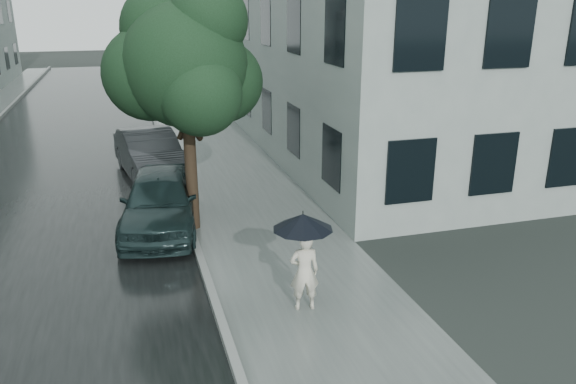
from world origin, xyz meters
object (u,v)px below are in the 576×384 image
object	(u,v)px
pedestrian	(304,272)
lamp_post	(177,75)
car_near	(161,200)
street_tree	(184,63)
car_far	(150,154)

from	to	relation	value
pedestrian	lamp_post	size ratio (longest dim) A/B	0.29
lamp_post	car_near	size ratio (longest dim) A/B	1.16
car_near	pedestrian	bearing A→B (deg)	-55.68
pedestrian	lamp_post	world-z (taller)	lamp_post
street_tree	lamp_post	size ratio (longest dim) A/B	1.15
pedestrian	street_tree	world-z (taller)	street_tree
pedestrian	lamp_post	distance (m)	11.62
street_tree	car_far	world-z (taller)	street_tree
street_tree	car_far	xyz separation A→B (m)	(-0.75, 4.53, -3.22)
lamp_post	car_far	world-z (taller)	lamp_post
street_tree	car_near	size ratio (longest dim) A/B	1.34
car_near	car_far	distance (m)	4.48
pedestrian	car_near	world-z (taller)	car_near
car_far	pedestrian	bearing A→B (deg)	-85.78
car_far	car_near	bearing A→B (deg)	-99.24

